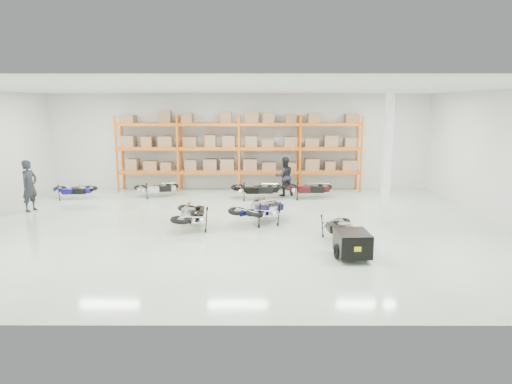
{
  "coord_description": "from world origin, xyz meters",
  "views": [
    {
      "loc": [
        0.82,
        -14.77,
        3.99
      ],
      "look_at": [
        0.79,
        0.32,
        1.1
      ],
      "focal_mm": 32.0,
      "sensor_mm": 36.0,
      "label": 1
    }
  ],
  "objects_px": {
    "trailer": "(352,243)",
    "moto_back_a": "(74,187)",
    "moto_touring_right": "(341,225)",
    "person_left": "(29,186)",
    "moto_back_b": "(157,185)",
    "person_back": "(284,176)",
    "moto_back_c": "(256,186)",
    "moto_back_d": "(308,185)",
    "moto_silver_left": "(265,205)",
    "moto_black_far_left": "(191,211)",
    "moto_blue_centre": "(259,206)"
  },
  "relations": [
    {
      "from": "moto_silver_left",
      "to": "moto_touring_right",
      "type": "height_order",
      "value": "moto_silver_left"
    },
    {
      "from": "moto_back_b",
      "to": "moto_back_d",
      "type": "distance_m",
      "value": 6.63
    },
    {
      "from": "moto_black_far_left",
      "to": "moto_back_d",
      "type": "bearing_deg",
      "value": -132.93
    },
    {
      "from": "moto_blue_centre",
      "to": "moto_back_a",
      "type": "distance_m",
      "value": 8.92
    },
    {
      "from": "moto_black_far_left",
      "to": "moto_back_a",
      "type": "relative_size",
      "value": 1.19
    },
    {
      "from": "moto_back_b",
      "to": "moto_back_c",
      "type": "relative_size",
      "value": 0.88
    },
    {
      "from": "moto_back_c",
      "to": "moto_back_d",
      "type": "height_order",
      "value": "moto_back_c"
    },
    {
      "from": "moto_blue_centre",
      "to": "moto_back_d",
      "type": "height_order",
      "value": "moto_blue_centre"
    },
    {
      "from": "moto_blue_centre",
      "to": "moto_silver_left",
      "type": "bearing_deg",
      "value": -105.81
    },
    {
      "from": "moto_touring_right",
      "to": "moto_back_a",
      "type": "height_order",
      "value": "moto_touring_right"
    },
    {
      "from": "moto_touring_right",
      "to": "moto_back_d",
      "type": "relative_size",
      "value": 0.89
    },
    {
      "from": "moto_blue_centre",
      "to": "person_left",
      "type": "distance_m",
      "value": 8.88
    },
    {
      "from": "moto_silver_left",
      "to": "moto_black_far_left",
      "type": "distance_m",
      "value": 2.6
    },
    {
      "from": "moto_touring_right",
      "to": "moto_back_a",
      "type": "relative_size",
      "value": 1.02
    },
    {
      "from": "person_back",
      "to": "moto_silver_left",
      "type": "bearing_deg",
      "value": 65.61
    },
    {
      "from": "moto_blue_centre",
      "to": "moto_back_d",
      "type": "distance_m",
      "value": 4.66
    },
    {
      "from": "moto_blue_centre",
      "to": "moto_touring_right",
      "type": "distance_m",
      "value": 3.27
    },
    {
      "from": "moto_back_c",
      "to": "moto_back_b",
      "type": "bearing_deg",
      "value": 82.64
    },
    {
      "from": "moto_blue_centre",
      "to": "trailer",
      "type": "distance_m",
      "value": 4.51
    },
    {
      "from": "moto_silver_left",
      "to": "moto_black_far_left",
      "type": "height_order",
      "value": "moto_black_far_left"
    },
    {
      "from": "person_back",
      "to": "moto_black_far_left",
      "type": "bearing_deg",
      "value": 45.57
    },
    {
      "from": "person_left",
      "to": "moto_back_a",
      "type": "bearing_deg",
      "value": -2.2
    },
    {
      "from": "moto_back_b",
      "to": "person_left",
      "type": "relative_size",
      "value": 0.85
    },
    {
      "from": "moto_black_far_left",
      "to": "moto_back_a",
      "type": "xyz_separation_m",
      "value": [
        -5.75,
        4.77,
        -0.09
      ]
    },
    {
      "from": "moto_touring_right",
      "to": "moto_back_d",
      "type": "xyz_separation_m",
      "value": [
        -0.28,
        6.35,
        0.06
      ]
    },
    {
      "from": "person_left",
      "to": "moto_back_b",
      "type": "bearing_deg",
      "value": -41.61
    },
    {
      "from": "moto_black_far_left",
      "to": "moto_back_b",
      "type": "bearing_deg",
      "value": -67.92
    },
    {
      "from": "trailer",
      "to": "person_left",
      "type": "relative_size",
      "value": 0.89
    },
    {
      "from": "moto_blue_centre",
      "to": "moto_black_far_left",
      "type": "bearing_deg",
      "value": 63.59
    },
    {
      "from": "moto_back_b",
      "to": "moto_silver_left",
      "type": "bearing_deg",
      "value": -149.76
    },
    {
      "from": "moto_touring_right",
      "to": "person_left",
      "type": "height_order",
      "value": "person_left"
    },
    {
      "from": "moto_back_d",
      "to": "person_left",
      "type": "distance_m",
      "value": 11.12
    },
    {
      "from": "moto_back_b",
      "to": "moto_back_d",
      "type": "height_order",
      "value": "moto_back_d"
    },
    {
      "from": "moto_back_a",
      "to": "moto_back_d",
      "type": "height_order",
      "value": "moto_back_d"
    },
    {
      "from": "trailer",
      "to": "moto_back_d",
      "type": "bearing_deg",
      "value": 89.25
    },
    {
      "from": "moto_back_b",
      "to": "moto_back_c",
      "type": "xyz_separation_m",
      "value": [
        4.38,
        -0.48,
        0.07
      ]
    },
    {
      "from": "trailer",
      "to": "moto_back_d",
      "type": "distance_m",
      "value": 7.96
    },
    {
      "from": "moto_black_far_left",
      "to": "moto_back_b",
      "type": "relative_size",
      "value": 1.16
    },
    {
      "from": "moto_back_a",
      "to": "person_back",
      "type": "height_order",
      "value": "person_back"
    },
    {
      "from": "person_left",
      "to": "moto_silver_left",
      "type": "bearing_deg",
      "value": -84.6
    },
    {
      "from": "trailer",
      "to": "moto_back_a",
      "type": "xyz_separation_m",
      "value": [
        -10.39,
        7.8,
        0.07
      ]
    },
    {
      "from": "moto_back_b",
      "to": "person_back",
      "type": "relative_size",
      "value": 0.96
    },
    {
      "from": "moto_silver_left",
      "to": "moto_back_b",
      "type": "distance_m",
      "value": 6.38
    },
    {
      "from": "moto_black_far_left",
      "to": "person_left",
      "type": "height_order",
      "value": "person_left"
    },
    {
      "from": "moto_blue_centre",
      "to": "person_back",
      "type": "bearing_deg",
      "value": -58.98
    },
    {
      "from": "moto_silver_left",
      "to": "moto_back_d",
      "type": "relative_size",
      "value": 1.03
    },
    {
      "from": "moto_touring_right",
      "to": "moto_back_b",
      "type": "relative_size",
      "value": 0.99
    },
    {
      "from": "moto_black_far_left",
      "to": "moto_back_c",
      "type": "relative_size",
      "value": 1.02
    },
    {
      "from": "moto_back_c",
      "to": "moto_back_d",
      "type": "relative_size",
      "value": 1.02
    },
    {
      "from": "moto_touring_right",
      "to": "trailer",
      "type": "xyz_separation_m",
      "value": [
        -0.0,
        -1.6,
        -0.08
      ]
    }
  ]
}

